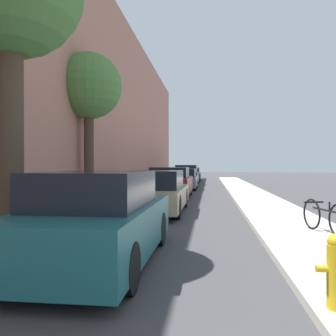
{
  "coord_description": "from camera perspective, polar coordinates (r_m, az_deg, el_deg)",
  "views": [
    {
      "loc": [
        0.9,
        1.25,
        1.54
      ],
      "look_at": [
        -0.4,
        12.1,
        1.44
      ],
      "focal_mm": 37.67,
      "sensor_mm": 36.0,
      "label": 1
    }
  ],
  "objects": [
    {
      "name": "parked_car_champagne",
      "position": [
        11.43,
        -1.84,
        -3.96
      ],
      "size": [
        1.77,
        4.61,
        1.35
      ],
      "color": "black",
      "rests_on": "ground"
    },
    {
      "name": "parked_car_grey",
      "position": [
        22.08,
        2.47,
        -1.86
      ],
      "size": [
        1.73,
        3.9,
        1.3
      ],
      "color": "black",
      "rests_on": "ground"
    },
    {
      "name": "building_facade_left",
      "position": [
        15.99,
        -12.44,
        12.83
      ],
      "size": [
        0.7,
        52.0,
        9.9
      ],
      "color": "tan",
      "rests_on": "ground"
    },
    {
      "name": "bicycle",
      "position": [
        8.01,
        23.96,
        -7.22
      ],
      "size": [
        0.55,
        1.6,
        0.67
      ],
      "rotation": [
        0.0,
        0.0,
        0.25
      ],
      "color": "black",
      "rests_on": "sidewalk_right"
    },
    {
      "name": "parked_car_black",
      "position": [
        33.11,
        3.72,
        -1.09
      ],
      "size": [
        1.8,
        4.35,
        1.29
      ],
      "color": "black",
      "rests_on": "ground"
    },
    {
      "name": "ground_plane",
      "position": [
        14.85,
        3.34,
        -5.43
      ],
      "size": [
        120.0,
        120.0,
        0.0
      ],
      "primitive_type": "plane",
      "color": "#3D3D3F"
    },
    {
      "name": "parked_car_maroon",
      "position": [
        16.75,
        0.4,
        -2.4
      ],
      "size": [
        1.88,
        4.35,
        1.43
      ],
      "color": "black",
      "rests_on": "ground"
    },
    {
      "name": "fire_hydrant",
      "position": [
        3.96,
        25.54,
        -14.7
      ],
      "size": [
        0.38,
        0.17,
        0.74
      ],
      "color": "gold",
      "rests_on": "sidewalk_right"
    },
    {
      "name": "street_tree_far",
      "position": [
        13.55,
        -12.7,
        12.52
      ],
      "size": [
        2.43,
        2.43,
        5.54
      ],
      "color": "#4C3A2B",
      "rests_on": "sidewalk_left"
    },
    {
      "name": "parked_car_navy",
      "position": [
        27.43,
        3.05,
        -1.19
      ],
      "size": [
        1.78,
        4.52,
        1.53
      ],
      "color": "black",
      "rests_on": "ground"
    },
    {
      "name": "sidewalk_right",
      "position": [
        14.95,
        14.55,
        -5.18
      ],
      "size": [
        2.0,
        52.0,
        0.12
      ],
      "color": "#ADA89E",
      "rests_on": "ground"
    },
    {
      "name": "parked_car_teal",
      "position": [
        5.66,
        -11.17,
        -8.24
      ],
      "size": [
        1.71,
        4.14,
        1.43
      ],
      "color": "black",
      "rests_on": "ground"
    },
    {
      "name": "sidewalk_left",
      "position": [
        15.3,
        -7.61,
        -5.04
      ],
      "size": [
        2.0,
        52.0,
        0.12
      ],
      "color": "#ADA89E",
      "rests_on": "ground"
    }
  ]
}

